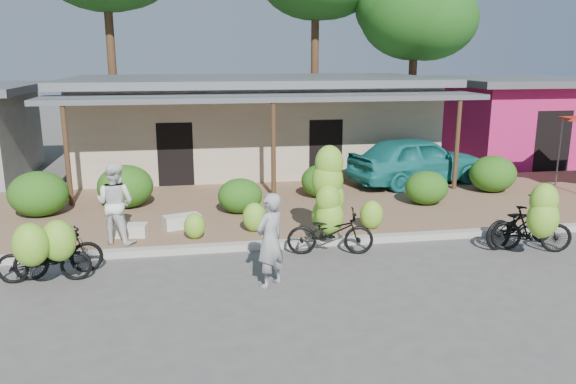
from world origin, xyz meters
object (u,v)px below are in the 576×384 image
sack_near (182,221)px  teal_van (417,160)px  sack_far (130,230)px  vendor (270,240)px  bike_center (329,210)px  bike_right (536,223)px  tree_near_right (411,13)px  bike_left (59,249)px  bike_far_right (521,223)px  bystander (115,203)px  bike_far_left (41,256)px

sack_near → teal_van: size_ratio=0.19×
sack_far → vendor: vendor is taller
sack_near → sack_far: 1.25m
bike_center → teal_van: (4.18, 5.33, -0.00)m
bike_center → bike_right: bearing=-95.3°
tree_near_right → sack_near: bearing=-131.7°
tree_near_right → teal_van: size_ratio=1.73×
bike_center → sack_near: bearing=68.9°
bike_left → bike_right: bike_right is taller
bike_far_right → sack_far: bearing=63.0°
sack_far → teal_van: bearing=25.2°
bike_left → sack_far: (1.07, 2.08, -0.33)m
bike_right → bystander: 8.92m
bike_far_left → sack_near: (2.49, 2.76, -0.29)m
bike_far_left → bystander: bystander is taller
bike_far_left → sack_near: 3.73m
vendor → bike_right: bearing=147.4°
teal_van → bike_far_left: bearing=107.6°
bike_left → teal_van: 11.31m
bike_far_left → bystander: size_ratio=0.96×
bike_far_left → sack_near: size_ratio=2.02×
bike_far_right → bystander: 8.87m
bike_far_left → sack_far: 2.67m
tree_near_right → bike_center: bearing=-117.6°
bystander → teal_van: 9.74m
sack_far → vendor: bearing=-47.9°
bike_center → bike_far_right: 4.28m
bike_left → teal_van: size_ratio=0.37×
tree_near_right → bystander: 17.19m
bike_center → bike_right: bike_center is taller
sack_near → bystander: size_ratio=0.48×
tree_near_right → vendor: bearing=-119.5°
sack_near → tree_near_right: bearing=48.3°
tree_near_right → teal_van: 9.48m
bike_far_right → sack_far: (-8.53, 1.81, -0.27)m
vendor → bike_far_left: bearing=-49.9°
bike_far_left → bike_right: bearing=-89.4°
bike_far_left → bike_far_right: (9.86, 0.48, -0.03)m
bike_left → teal_van: (9.54, 6.07, 0.29)m
vendor → tree_near_right: bearing=-158.6°
tree_near_right → bike_far_left: size_ratio=4.51×
bike_center → bystander: bearing=87.4°
sack_far → vendor: 4.18m
vendor → bystander: size_ratio=0.98×
sack_near → vendor: (1.62, -3.54, 0.61)m
teal_van → sack_far: bearing=100.2°
tree_near_right → bike_left: (-12.13, -13.68, -5.31)m
bike_far_left → vendor: size_ratio=0.98×
sack_far → bike_left: bearing=-117.3°
bike_far_left → bystander: (1.11, 1.87, 0.46)m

